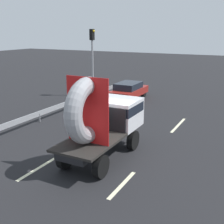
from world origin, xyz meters
The scene contains 9 objects.
ground_plane centered at (0.00, 0.00, 0.00)m, with size 120.00×120.00×0.00m, color black.
flatbed_truck centered at (0.29, -0.01, 1.82)m, with size 2.02×5.00×3.83m.
distant_sedan centered at (-3.38, 10.75, 0.75)m, with size 1.84×4.30×1.40m.
traffic_light centered at (-6.68, 10.48, 3.69)m, with size 0.42×0.36×5.65m.
guardrail centered at (-5.75, 4.62, 0.53)m, with size 0.10×17.01×0.71m.
lane_dash_left_near centered at (-1.54, -2.28, 0.00)m, with size 2.66×0.16×0.01m, color beige.
lane_dash_left_far centered at (-1.54, 5.88, 0.00)m, with size 2.12×0.16×0.01m, color beige.
lane_dash_right_near centered at (2.13, -1.98, 0.00)m, with size 2.20×0.16×0.01m, color beige.
lane_dash_right_far centered at (2.13, 5.89, 0.00)m, with size 2.96×0.16×0.01m, color beige.
Camera 1 is at (6.20, -10.59, 5.53)m, focal length 46.00 mm.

